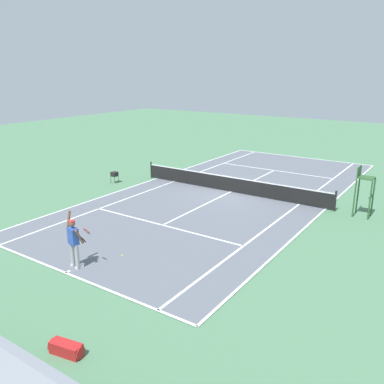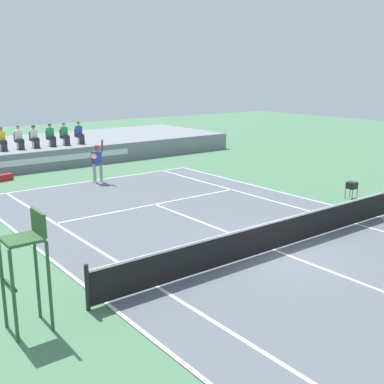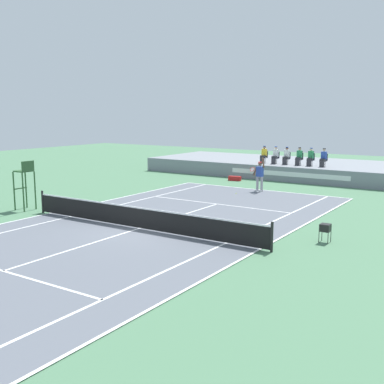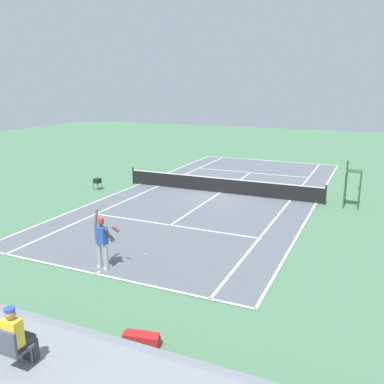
% 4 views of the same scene
% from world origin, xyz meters
% --- Properties ---
extents(ground_plane, '(80.00, 80.00, 0.00)m').
position_xyz_m(ground_plane, '(0.00, 0.00, 0.00)').
color(ground_plane, '#4C7A56').
extents(court, '(11.08, 23.88, 0.03)m').
position_xyz_m(court, '(0.00, 0.00, 0.01)').
color(court, slate).
rests_on(court, ground).
extents(net, '(11.98, 0.10, 1.07)m').
position_xyz_m(net, '(0.00, 0.00, 0.52)').
color(net, black).
rests_on(net, ground).
extents(spectator_seated_0, '(0.44, 0.60, 1.26)m').
position_xyz_m(spectator_seated_0, '(-2.52, 17.43, 1.66)').
color(spectator_seated_0, '#474C56').
rests_on(spectator_seated_0, bleacher_platform).
extents(tennis_player, '(0.82, 0.62, 2.08)m').
position_xyz_m(tennis_player, '(0.04, 11.38, 0.99)').
color(tennis_player, '#9E9EA3').
rests_on(tennis_player, ground).
extents(tennis_ball, '(0.07, 0.07, 0.07)m').
position_xyz_m(tennis_ball, '(-0.69, 9.78, 0.03)').
color(tennis_ball, '#D1E533').
rests_on(tennis_ball, ground).
extents(umpire_chair, '(0.77, 0.77, 2.44)m').
position_xyz_m(umpire_chair, '(-7.17, 0.00, 1.56)').
color(umpire_chair, '#2D562D').
rests_on(umpire_chair, ground).
extents(equipment_bag, '(0.94, 0.48, 0.32)m').
position_xyz_m(equipment_bag, '(-3.41, 14.64, 0.16)').
color(equipment_bag, red).
rests_on(equipment_bag, ground).
extents(ball_hopper, '(0.36, 0.36, 0.70)m').
position_xyz_m(ball_hopper, '(7.08, 2.24, 0.57)').
color(ball_hopper, black).
rests_on(ball_hopper, ground).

